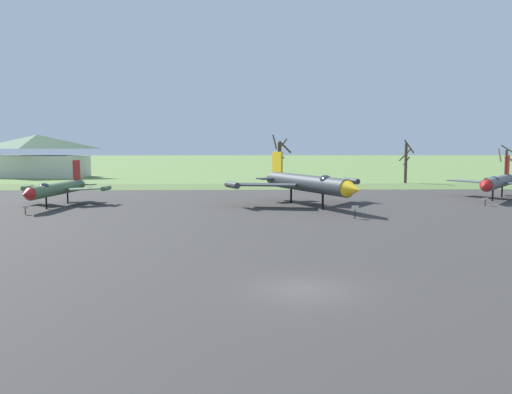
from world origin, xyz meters
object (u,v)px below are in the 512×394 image
object	(u,v)px
jet_fighter_front_left	(57,189)
info_placard_rear_center	(355,211)
info_placard_front_right	(485,201)
visitor_building	(38,156)
info_placard_front_left	(25,209)
jet_fighter_front_right	(498,182)
jet_fighter_rear_center	(307,183)

from	to	relation	value
jet_fighter_front_left	info_placard_rear_center	xyz separation A→B (m)	(28.70, -9.78, -1.15)
jet_fighter_front_left	info_placard_front_right	size ratio (longest dim) A/B	14.42
info_placard_rear_center	visitor_building	world-z (taller)	visitor_building
info_placard_front_left	info_placard_rear_center	xyz separation A→B (m)	(29.32, -3.33, 0.17)
jet_fighter_front_left	info_placard_front_right	world-z (taller)	jet_fighter_front_left
visitor_building	jet_fighter_front_right	bearing A→B (deg)	-32.85
info_placard_front_left	jet_fighter_front_right	size ratio (longest dim) A/B	0.07
info_placard_rear_center	visitor_building	size ratio (longest dim) A/B	0.06
visitor_building	info_placard_front_left	bearing A→B (deg)	-70.15
jet_fighter_front_left	info_placard_front_right	xyz separation A→B (m)	(44.16, -0.83, -1.31)
jet_fighter_front_right	visitor_building	bearing A→B (deg)	147.15
jet_fighter_front_right	visitor_building	distance (m)	83.66
jet_fighter_front_left	jet_fighter_rear_center	distance (m)	25.72
jet_fighter_front_left	visitor_building	size ratio (longest dim) A/B	0.66
jet_fighter_front_left	jet_fighter_front_right	distance (m)	49.13
jet_fighter_rear_center	info_placard_rear_center	world-z (taller)	jet_fighter_rear_center
info_placard_front_left	jet_fighter_rear_center	world-z (taller)	jet_fighter_rear_center
info_placard_front_right	jet_fighter_front_right	bearing A→B (deg)	56.17
info_placard_front_right	jet_fighter_rear_center	world-z (taller)	jet_fighter_rear_center
jet_fighter_front_left	jet_fighter_front_right	size ratio (longest dim) A/B	1.02
info_placard_front_right	info_placard_front_left	bearing A→B (deg)	-172.85
visitor_building	jet_fighter_rear_center	bearing A→B (deg)	-47.83
jet_fighter_front_right	info_placard_front_right	world-z (taller)	jet_fighter_front_right
info_placard_front_left	info_placard_front_right	distance (m)	45.14
jet_fighter_front_left	jet_fighter_rear_center	size ratio (longest dim) A/B	0.80
jet_fighter_rear_center	jet_fighter_front_left	bearing A→B (deg)	178.40
jet_fighter_front_right	info_placard_front_right	size ratio (longest dim) A/B	14.08
info_placard_rear_center	info_placard_front_left	bearing A→B (deg)	173.52
jet_fighter_rear_center	visitor_building	size ratio (longest dim) A/B	0.83
info_placard_front_right	jet_fighter_rear_center	distance (m)	18.56
jet_fighter_rear_center	info_placard_front_right	bearing A→B (deg)	-0.35
jet_fighter_front_left	visitor_building	world-z (taller)	visitor_building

